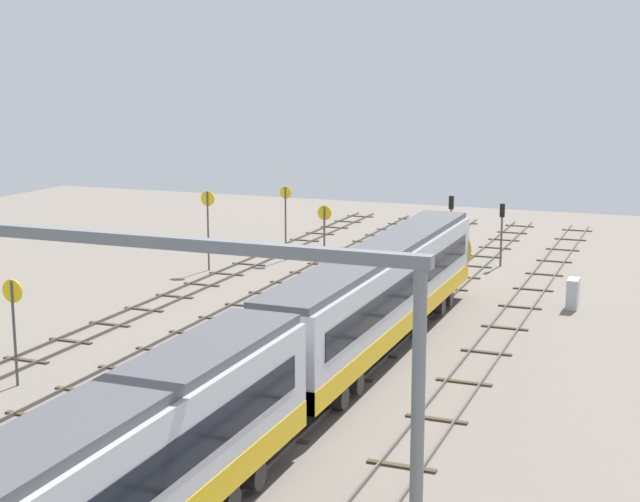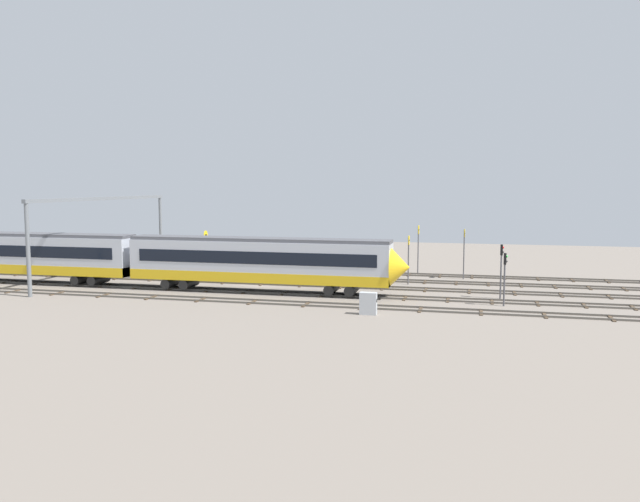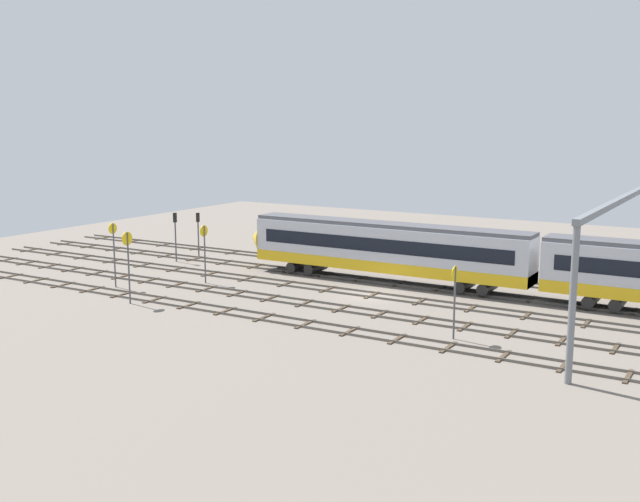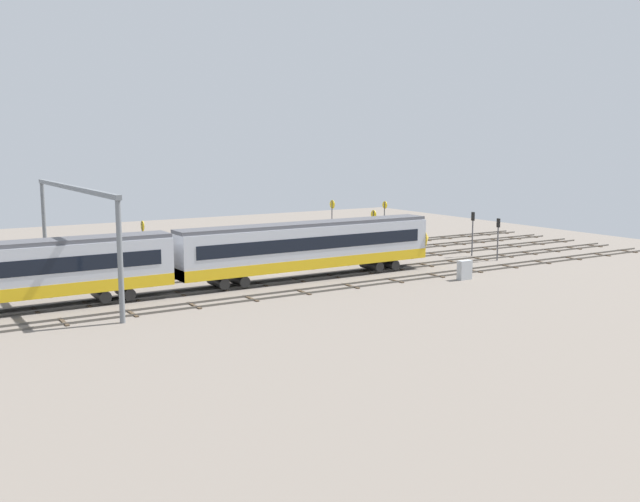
# 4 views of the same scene
# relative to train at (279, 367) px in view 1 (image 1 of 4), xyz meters

# --- Properties ---
(ground_plane) EXTENTS (98.65, 98.65, 0.00)m
(ground_plane) POSITION_rel_train_xyz_m (10.66, 4.81, -2.66)
(ground_plane) COLOR slate
(track_near_foreground) EXTENTS (82.65, 2.40, 0.16)m
(track_near_foreground) POSITION_rel_train_xyz_m (10.66, -4.81, -2.59)
(track_near_foreground) COLOR #59544C
(track_near_foreground) RESTS_ON ground
(track_with_train) EXTENTS (82.65, 2.40, 0.16)m
(track_with_train) POSITION_rel_train_xyz_m (10.66, -0.00, -2.59)
(track_with_train) COLOR #59544C
(track_with_train) RESTS_ON ground
(track_middle) EXTENTS (82.65, 2.40, 0.16)m
(track_middle) POSITION_rel_train_xyz_m (10.66, 4.81, -2.59)
(track_middle) COLOR #59544C
(track_middle) RESTS_ON ground
(track_second_far) EXTENTS (82.65, 2.40, 0.16)m
(track_second_far) POSITION_rel_train_xyz_m (10.66, 9.62, -2.59)
(track_second_far) COLOR #59544C
(track_second_far) RESTS_ON ground
(track_far_background) EXTENTS (82.65, 2.40, 0.16)m
(track_far_background) POSITION_rel_train_xyz_m (10.66, 14.43, -2.59)
(track_far_background) COLOR #59544C
(track_far_background) RESTS_ON ground
(train) EXTENTS (50.40, 3.24, 4.80)m
(train) POSITION_rel_train_xyz_m (0.00, 0.00, 0.00)
(train) COLOR #B7BCC6
(train) RESTS_ON ground
(overhead_gantry) EXTENTS (0.40, 24.57, 8.44)m
(overhead_gantry) POSITION_rel_train_xyz_m (-6.70, 5.04, 4.01)
(overhead_gantry) COLOR slate
(overhead_gantry) RESTS_ON ground
(speed_sign_near_foreground) EXTENTS (0.14, 0.99, 4.56)m
(speed_sign_near_foreground) POSITION_rel_train_xyz_m (1.18, 12.55, 0.38)
(speed_sign_near_foreground) COLOR #4C4C51
(speed_sign_near_foreground) RESTS_ON ground
(speed_sign_mid_trackside) EXTENTS (0.14, 0.92, 4.79)m
(speed_sign_mid_trackside) POSITION_rel_train_xyz_m (24.48, 7.83, 0.47)
(speed_sign_mid_trackside) COLOR #4C4C51
(speed_sign_mid_trackside) RESTS_ON ground
(speed_sign_far_trackside) EXTENTS (0.14, 0.86, 5.18)m
(speed_sign_far_trackside) POSITION_rel_train_xyz_m (29.65, 12.74, 0.65)
(speed_sign_far_trackside) COLOR #4C4C51
(speed_sign_far_trackside) RESTS_ON ground
(speed_sign_distant_end) EXTENTS (0.14, 0.99, 5.29)m
(speed_sign_distant_end) POSITION_rel_train_xyz_m (24.68, 16.14, 0.83)
(speed_sign_distant_end) COLOR #4C4C51
(speed_sign_distant_end) RESTS_ON ground
(signal_light_trackside_approach) EXTENTS (0.31, 0.32, 4.27)m
(signal_light_trackside_approach) POSITION_rel_train_xyz_m (33.10, -1.62, 0.15)
(signal_light_trackside_approach) COLOR #4C4C51
(signal_light_trackside_approach) RESTS_ON ground
(signal_light_trackside_departure) EXTENTS (0.31, 0.32, 4.64)m
(signal_light_trackside_departure) POSITION_rel_train_xyz_m (32.95, 1.84, 0.38)
(signal_light_trackside_departure) COLOR #4C4C51
(signal_light_trackside_departure) RESTS_ON ground
(relay_cabinet) EXTENTS (1.29, 0.61, 1.68)m
(relay_cabinet) POSITION_rel_train_xyz_m (23.08, -7.54, -1.82)
(relay_cabinet) COLOR #B2B7BC
(relay_cabinet) RESTS_ON ground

